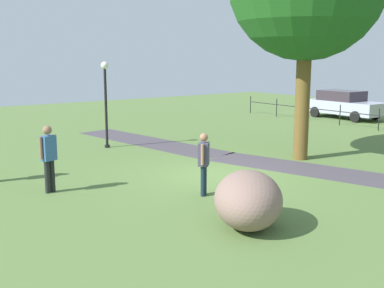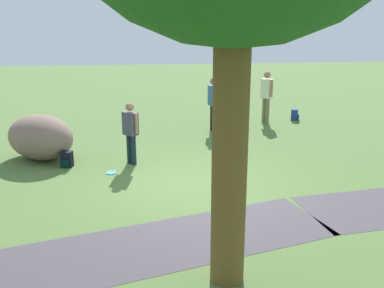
% 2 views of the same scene
% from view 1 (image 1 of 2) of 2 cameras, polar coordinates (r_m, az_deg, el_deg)
% --- Properties ---
extents(ground_plane, '(48.00, 48.00, 0.00)m').
position_cam_1_polar(ground_plane, '(14.39, 3.36, -3.63)').
color(ground_plane, '#57733A').
extents(footpath_segment_near, '(8.16, 2.80, 0.01)m').
position_cam_1_polar(footpath_segment_near, '(19.87, -5.20, 0.27)').
color(footpath_segment_near, '#48414A').
rests_on(footpath_segment_near, ground).
extents(footpath_segment_mid, '(8.17, 3.93, 0.01)m').
position_cam_1_polar(footpath_segment_mid, '(15.18, 15.92, -3.26)').
color(footpath_segment_mid, '#48414A').
rests_on(footpath_segment_mid, ground).
extents(lamp_post, '(0.28, 0.28, 3.27)m').
position_cam_1_polar(lamp_post, '(18.61, -10.19, 5.77)').
color(lamp_post, black).
rests_on(lamp_post, ground).
extents(lawn_boulder, '(2.40, 2.33, 1.18)m').
position_cam_1_polar(lawn_boulder, '(9.97, 6.66, -6.56)').
color(lawn_boulder, '#83665D').
rests_on(lawn_boulder, ground).
extents(man_near_boulder, '(0.42, 0.43, 1.60)m').
position_cam_1_polar(man_near_boulder, '(12.07, 1.40, -1.89)').
color(man_near_boulder, '#152633').
rests_on(man_near_boulder, ground).
extents(passerby_on_path, '(0.34, 0.50, 1.74)m').
position_cam_1_polar(passerby_on_path, '(12.84, -16.60, -1.12)').
color(passerby_on_path, black).
rests_on(passerby_on_path, ground).
extents(backpack_by_boulder, '(0.32, 0.31, 0.40)m').
position_cam_1_polar(backpack_by_boulder, '(11.10, 6.76, -6.93)').
color(backpack_by_boulder, black).
rests_on(backpack_by_boulder, ground).
extents(frisbee_on_grass, '(0.25, 0.25, 0.02)m').
position_cam_1_polar(frisbee_on_grass, '(12.33, 5.16, -6.01)').
color(frisbee_on_grass, '#3395DC').
rests_on(frisbee_on_grass, ground).
extents(parked_coupe_black, '(4.43, 1.98, 1.56)m').
position_cam_1_polar(parked_coupe_black, '(28.49, 17.52, 4.52)').
color(parked_coupe_black, '#ADB1CA').
rests_on(parked_coupe_black, ground).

